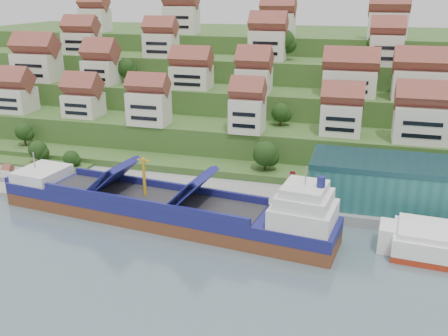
% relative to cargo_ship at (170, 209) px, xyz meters
% --- Properties ---
extents(ground, '(300.00, 300.00, 0.00)m').
position_rel_cargo_ship_xyz_m(ground, '(4.99, 0.55, -3.12)').
color(ground, slate).
rests_on(ground, ground).
extents(quay, '(180.00, 14.00, 2.20)m').
position_rel_cargo_ship_xyz_m(quay, '(24.99, 15.55, -2.02)').
color(quay, gray).
rests_on(quay, ground).
extents(hillside, '(260.00, 128.00, 31.00)m').
position_rel_cargo_ship_xyz_m(hillside, '(4.99, 104.11, 7.53)').
color(hillside, '#2D4C1E').
rests_on(hillside, ground).
extents(hillside_village, '(155.43, 64.57, 29.66)m').
position_rel_cargo_ship_xyz_m(hillside_village, '(5.97, 60.46, 21.07)').
color(hillside_village, silver).
rests_on(hillside_village, ground).
extents(hillside_trees, '(139.25, 61.83, 31.83)m').
position_rel_cargo_ship_xyz_m(hillside_trees, '(2.21, 50.40, 15.90)').
color(hillside_trees, '#1D3C14').
rests_on(hillside_trees, ground).
extents(flagpole, '(1.28, 0.16, 8.00)m').
position_rel_cargo_ship_xyz_m(flagpole, '(23.10, 10.55, 3.76)').
color(flagpole, gray).
rests_on(flagpole, quay).
extents(cargo_ship, '(74.01, 19.91, 16.17)m').
position_rel_cargo_ship_xyz_m(cargo_ship, '(0.00, 0.00, 0.00)').
color(cargo_ship, brown).
rests_on(cargo_ship, ground).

